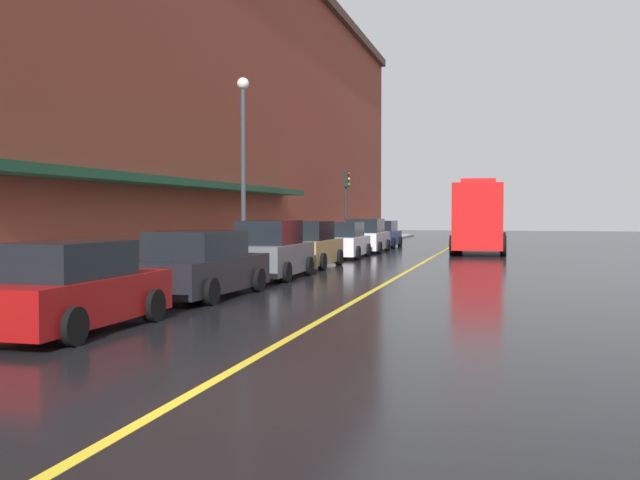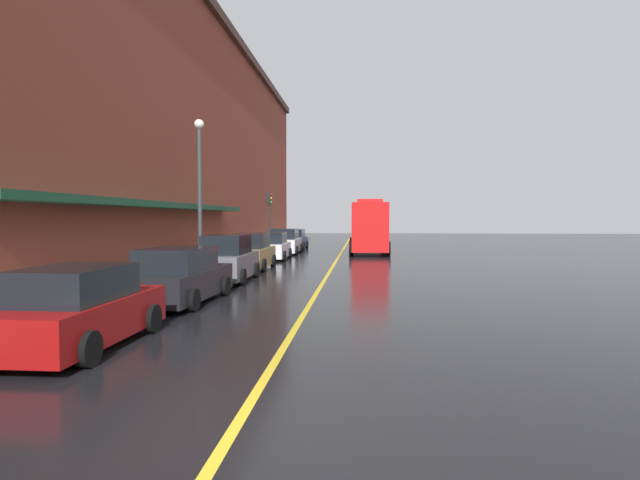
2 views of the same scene
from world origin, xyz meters
TOP-DOWN VIEW (x-y plane):
  - ground_plane at (0.00, 25.00)m, footprint 112.00×112.00m
  - sidewalk_left at (-6.20, 25.00)m, footprint 2.40×70.00m
  - lane_center_stripe at (0.00, 25.00)m, footprint 0.16×70.00m
  - brick_building_left at (-13.08, 24.00)m, footprint 12.54×64.00m
  - parked_car_0 at (-4.02, 3.88)m, footprint 2.01×4.42m
  - parked_car_1 at (-3.95, 9.44)m, footprint 2.22×4.90m
  - parked_car_2 at (-3.88, 14.89)m, footprint 1.98×4.20m
  - parked_car_3 at (-3.99, 19.86)m, footprint 2.01×4.30m
  - parked_car_4 at (-3.99, 25.85)m, footprint 2.13×4.22m
  - parked_car_5 at (-3.90, 31.09)m, footprint 2.13×4.51m
  - parked_car_6 at (-4.00, 36.75)m, footprint 2.00×4.38m
  - fire_truck at (1.99, 32.73)m, footprint 2.86×9.35m
  - parking_meter_0 at (-5.35, 14.05)m, footprint 0.14×0.18m
  - parking_meter_1 at (-5.35, 34.80)m, footprint 0.14×0.18m
  - parking_meter_2 at (-5.35, 28.58)m, footprint 0.14×0.18m
  - parking_meter_3 at (-5.35, 26.24)m, footprint 0.14×0.18m
  - street_lamp_left at (-5.95, 17.90)m, footprint 0.44×0.44m
  - traffic_light_near at (-5.29, 32.40)m, footprint 0.38×0.36m

SIDE VIEW (x-z plane):
  - ground_plane at x=0.00m, z-range 0.00..0.00m
  - lane_center_stripe at x=0.00m, z-range 0.00..0.01m
  - sidewalk_left at x=-6.20m, z-range 0.00..0.15m
  - parked_car_0 at x=-4.02m, z-range -0.05..1.58m
  - parked_car_6 at x=-4.00m, z-range -0.05..1.59m
  - parked_car_1 at x=-3.95m, z-range -0.05..1.63m
  - parked_car_4 at x=-3.99m, z-range -0.05..1.63m
  - parked_car_3 at x=-3.99m, z-range -0.06..1.74m
  - parked_car_5 at x=-3.90m, z-range -0.06..1.74m
  - parked_car_2 at x=-3.88m, z-range -0.07..1.81m
  - parking_meter_0 at x=-5.35m, z-range 0.39..1.72m
  - parking_meter_1 at x=-5.35m, z-range 0.39..1.72m
  - parking_meter_2 at x=-5.35m, z-range 0.39..1.72m
  - parking_meter_3 at x=-5.35m, z-range 0.39..1.72m
  - fire_truck at x=1.99m, z-range -0.09..3.72m
  - traffic_light_near at x=-5.29m, z-range 1.01..5.31m
  - street_lamp_left at x=-5.95m, z-range 0.93..7.87m
  - brick_building_left at x=-13.08m, z-range 0.01..15.36m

